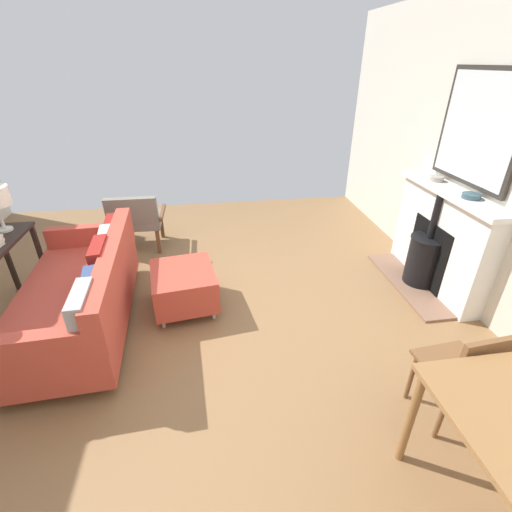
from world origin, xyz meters
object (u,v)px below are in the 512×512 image
fireplace (436,244)px  sofa (83,293)px  armchair_accent (136,218)px  dining_chair_near_fireplace (466,370)px  ottoman (184,285)px  mantel_bowl_far (471,196)px  mantel_bowl_near (437,178)px

fireplace → sofa: (3.50, 0.21, -0.13)m
armchair_accent → dining_chair_near_fireplace: dining_chair_near_fireplace is taller
sofa → ottoman: bearing=-170.3°
armchair_accent → dining_chair_near_fireplace: bearing=129.5°
sofa → armchair_accent: (-0.26, -1.50, 0.09)m
sofa → fireplace: bearing=-176.6°
mantel_bowl_far → dining_chair_near_fireplace: (0.85, 1.38, -0.62)m
sofa → dining_chair_near_fireplace: same height
mantel_bowl_near → dining_chair_near_fireplace: 2.19m
ottoman → armchair_accent: size_ratio=0.95×
mantel_bowl_near → sofa: (3.52, 0.49, -0.75)m
fireplace → mantel_bowl_near: size_ratio=10.48×
mantel_bowl_near → sofa: 3.63m
dining_chair_near_fireplace → armchair_accent: bearing=-50.5°
sofa → mantel_bowl_near: bearing=-172.0°
mantel_bowl_far → sofa: 3.60m
mantel_bowl_near → armchair_accent: mantel_bowl_near is taller
ottoman → armchair_accent: 1.50m
ottoman → dining_chair_near_fireplace: 2.40m
mantel_bowl_near → mantel_bowl_far: size_ratio=0.88×
mantel_bowl_far → armchair_accent: bearing=-25.4°
mantel_bowl_far → fireplace: bearing=-85.1°
fireplace → mantel_bowl_far: 0.67m
fireplace → dining_chair_near_fireplace: 1.83m
mantel_bowl_far → sofa: size_ratio=0.08×
mantel_bowl_near → sofa: size_ratio=0.07×
dining_chair_near_fireplace → mantel_bowl_near: bearing=-113.8°
mantel_bowl_near → dining_chair_near_fireplace: (0.85, 1.92, -0.62)m
ottoman → mantel_bowl_far: bearing=175.8°
sofa → armchair_accent: 1.53m
mantel_bowl_far → ottoman: mantel_bowl_far is taller
mantel_bowl_far → dining_chair_near_fireplace: bearing=58.4°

